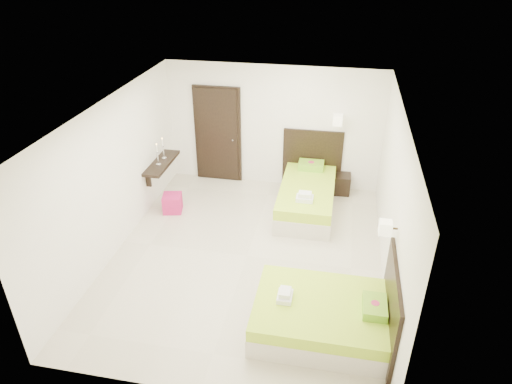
% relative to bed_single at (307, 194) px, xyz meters
% --- Properties ---
extents(floor, '(5.50, 5.50, 0.00)m').
position_rel_bed_single_xyz_m(floor, '(-0.85, -1.79, -0.31)').
color(floor, beige).
rests_on(floor, ground).
extents(bed_single, '(1.25, 2.08, 1.72)m').
position_rel_bed_single_xyz_m(bed_single, '(0.00, 0.00, 0.00)').
color(bed_single, beige).
rests_on(bed_single, ground).
extents(bed_double, '(1.82, 1.55, 1.51)m').
position_rel_bed_single_xyz_m(bed_double, '(0.56, -3.23, -0.04)').
color(bed_double, beige).
rests_on(bed_double, ground).
extents(nightstand, '(0.48, 0.43, 0.41)m').
position_rel_bed_single_xyz_m(nightstand, '(0.60, 0.79, -0.10)').
color(nightstand, black).
rests_on(nightstand, ground).
extents(ottoman, '(0.43, 0.43, 0.36)m').
position_rel_bed_single_xyz_m(ottoman, '(-2.60, -0.63, -0.13)').
color(ottoman, '#AE1754').
rests_on(ottoman, ground).
extents(door, '(1.02, 0.15, 2.14)m').
position_rel_bed_single_xyz_m(door, '(-2.05, 0.91, 0.74)').
color(door, black).
rests_on(door, ground).
extents(console_shelf, '(0.35, 1.20, 0.78)m').
position_rel_bed_single_xyz_m(console_shelf, '(-2.94, -0.19, 0.50)').
color(console_shelf, black).
rests_on(console_shelf, ground).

